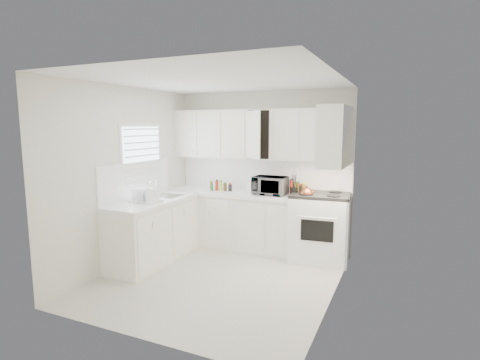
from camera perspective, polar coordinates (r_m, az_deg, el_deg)
The scene contains 35 objects.
floor at distance 5.24m, azimuth -3.22°, elevation -14.69°, with size 3.20×3.20×0.00m, color silver.
ceiling at distance 4.86m, azimuth -3.48°, elevation 14.84°, with size 3.20×3.20×0.00m, color white.
wall_back at distance 6.33m, azimuth 3.32°, elevation 1.51°, with size 3.00×3.00×0.00m, color white.
wall_front at distance 3.56m, azimuth -15.27°, elevation -4.04°, with size 3.00×3.00×0.00m, color white.
wall_left at distance 5.72m, azimuth -16.81°, elevation 0.45°, with size 3.20×3.20×0.00m, color white.
wall_right at distance 4.41m, azimuth 14.26°, elevation -1.68°, with size 3.20×3.20×0.00m, color white.
window_blinds at distance 5.95m, azimuth -14.56°, elevation 3.25°, with size 0.06×0.96×1.06m, color white, non-canonical shape.
lower_cabinets_back at distance 6.37m, azimuth -1.01°, elevation -6.23°, with size 2.22×0.60×0.90m, color white, non-canonical shape.
lower_cabinets_left at distance 5.86m, azimuth -12.93°, elevation -7.72°, with size 0.60×1.60×0.90m, color white, non-canonical shape.
countertop_back at distance 6.26m, azimuth -1.06°, elevation -2.03°, with size 2.24×0.64×0.05m, color white.
countertop_left at distance 5.74m, azimuth -13.00°, elevation -3.17°, with size 0.64×1.62×0.05m, color white.
backsplash_back at distance 6.33m, azimuth 3.28°, elevation 0.83°, with size 2.98×0.02×0.55m, color white.
backsplash_left at distance 5.88m, azimuth -15.43°, elevation -0.03°, with size 0.02×1.60×0.55m, color white.
upper_cabinets_back at distance 6.16m, azimuth 2.79°, elevation 3.20°, with size 3.00×0.33×0.80m, color white, non-canonical shape.
upper_cabinets_right at distance 5.21m, azimuth 14.10°, elevation 2.04°, with size 0.33×0.90×0.80m, color white, non-canonical shape.
sink at distance 6.00m, azimuth -11.04°, elevation -1.23°, with size 0.42×0.38×0.30m, color gray, non-canonical shape.
stove at distance 5.85m, azimuth 12.07°, elevation -5.61°, with size 0.86×0.70×1.32m, color white, non-canonical shape.
tea_kettle at distance 5.65m, azimuth 10.07°, elevation -1.93°, with size 0.25×0.21×0.23m, color brown, non-canonical shape.
frying_pan at distance 5.90m, azimuth 14.20°, elevation -2.50°, with size 0.28×0.47×0.04m, color black, non-canonical shape.
microwave at distance 6.00m, azimuth 4.61°, elevation -0.54°, with size 0.52×0.29×0.35m, color gray.
rice_cooker at distance 6.19m, azimuth 2.07°, elevation -0.86°, with size 0.23×0.23×0.23m, color white, non-canonical shape.
paper_towel at distance 6.28m, azimuth 3.24°, elevation -0.52°, with size 0.12×0.12×0.27m, color white.
utensil_crock at distance 5.79m, azimuth 8.22°, elevation -0.84°, with size 0.12×0.12×0.37m, color black, non-canonical shape.
dish_rack at distance 5.58m, azimuth -14.14°, elevation -2.08°, with size 0.42×0.31×0.23m, color white, non-canonical shape.
spice_left_0 at distance 6.56m, azimuth -4.23°, elevation -0.78°, with size 0.06×0.06×0.13m, color olive.
spice_left_1 at distance 6.45m, azimuth -4.02°, elevation -0.93°, with size 0.06×0.06×0.13m, color #236A2F.
spice_left_2 at distance 6.49m, azimuth -3.06°, elevation -0.86°, with size 0.06×0.06×0.13m, color red.
spice_left_3 at distance 6.38m, azimuth -2.83°, elevation -1.02°, with size 0.06×0.06×0.13m, color #C3E535.
spice_left_4 at distance 6.43m, azimuth -1.87°, elevation -0.95°, with size 0.06×0.06×0.13m, color brown.
spice_left_5 at distance 6.31m, azimuth -1.61°, elevation -1.11°, with size 0.06×0.06×0.13m, color black.
sauce_right_0 at distance 6.06m, azimuth 7.96°, elevation -1.30°, with size 0.06×0.06×0.19m, color red.
sauce_right_1 at distance 5.99m, azimuth 8.31°, elevation -1.42°, with size 0.06×0.06×0.19m, color #C3E535.
sauce_right_2 at distance 6.03m, azimuth 8.97°, elevation -1.37°, with size 0.06×0.06×0.19m, color brown.
sauce_right_3 at distance 5.96m, azimuth 9.33°, elevation -1.49°, with size 0.06×0.06×0.19m, color black.
sauce_right_4 at distance 6.00m, azimuth 9.98°, elevation -1.43°, with size 0.06×0.06×0.19m, color olive.
Camera 1 is at (2.22, -4.29, 2.04)m, focal length 28.11 mm.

